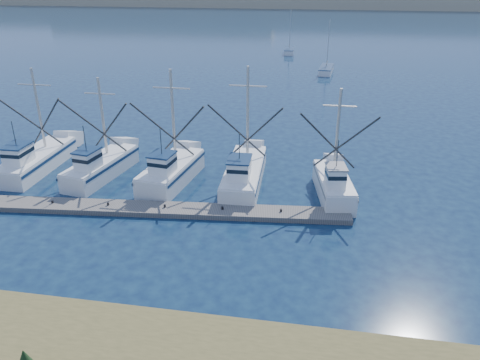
% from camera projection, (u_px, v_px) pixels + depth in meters
% --- Properties ---
extents(ground, '(500.00, 500.00, 0.00)m').
position_uv_depth(ground, '(285.00, 283.00, 25.07)').
color(ground, '#0C1935').
rests_on(ground, ground).
extents(floating_dock, '(27.47, 4.30, 0.37)m').
position_uv_depth(floating_dock, '(151.00, 209.00, 32.38)').
color(floating_dock, slate).
rests_on(floating_dock, ground).
extents(trawler_fleet, '(27.15, 9.20, 8.81)m').
position_uv_depth(trawler_fleet, '(165.00, 170.00, 36.57)').
color(trawler_fleet, white).
rests_on(trawler_fleet, ground).
extents(sailboat_near, '(2.46, 6.58, 8.10)m').
position_uv_depth(sailboat_near, '(326.00, 70.00, 74.89)').
color(sailboat_near, white).
rests_on(sailboat_near, ground).
extents(sailboat_far, '(2.02, 4.79, 8.10)m').
position_uv_depth(sailboat_far, '(289.00, 51.00, 91.13)').
color(sailboat_far, white).
rests_on(sailboat_far, ground).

